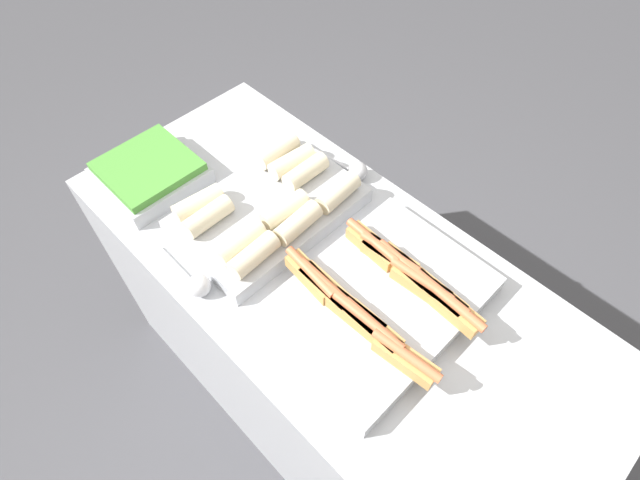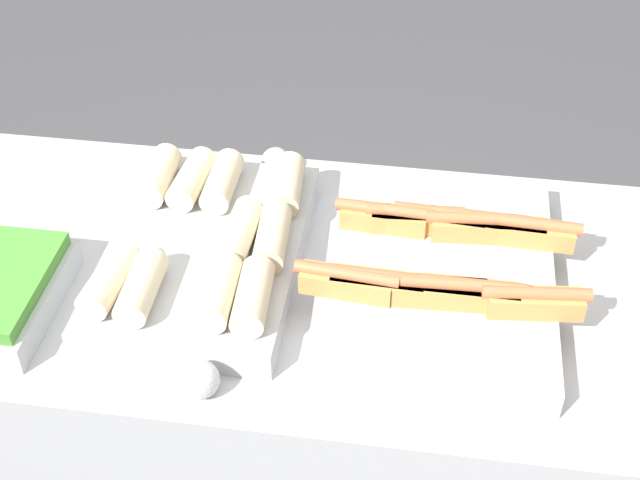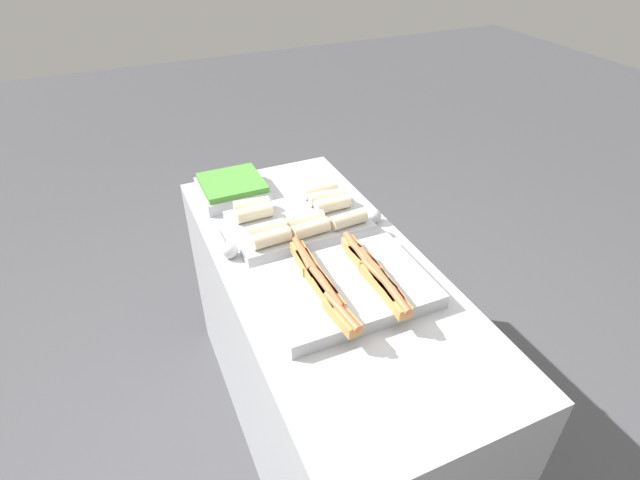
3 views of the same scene
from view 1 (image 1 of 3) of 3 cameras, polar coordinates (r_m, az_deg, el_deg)
The scene contains 7 objects.
ground_plane at distance 2.12m, azimuth 0.78°, elevation -16.91°, with size 12.00×12.00×0.00m, color #4C4C51.
counter at distance 1.70m, azimuth 0.95°, elevation -11.67°, with size 1.54×0.69×0.91m.
tray_hotdogs at distance 1.21m, azimuth 6.94°, elevation -6.64°, with size 0.46×0.52×0.10m.
tray_wraps at distance 1.37m, azimuth -5.79°, elevation 3.69°, with size 0.32×0.49×0.10m.
tray_side_front at distance 1.55m, azimuth -18.86°, elevation 7.29°, with size 0.26×0.27×0.07m.
serving_spoon_near at distance 1.27m, azimuth -13.81°, elevation -4.91°, with size 0.21×0.06×0.06m.
serving_spoon_far at distance 1.49m, azimuth 4.05°, elevation 7.98°, with size 0.23×0.06×0.06m.
Camera 1 is at (0.49, -0.53, 1.99)m, focal length 28.00 mm.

